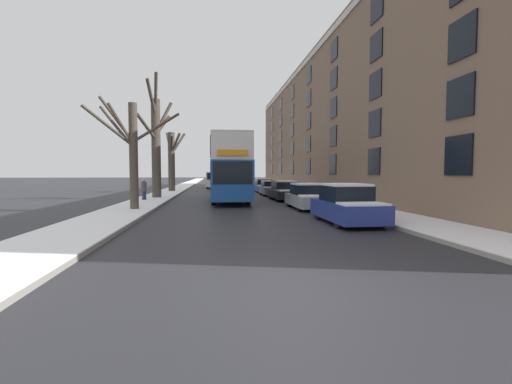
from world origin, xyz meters
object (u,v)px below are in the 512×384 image
at_px(parked_car_3, 272,188).
at_px(bare_tree_left_1, 156,143).
at_px(bare_tree_left_0, 132,150).
at_px(bare_tree_left_2, 172,159).
at_px(parked_car_1, 308,197).
at_px(oncoming_van, 214,179).
at_px(parked_car_4, 263,186).
at_px(parked_car_2, 284,191).
at_px(pedestrian_left_sidewalk, 144,189).
at_px(double_decker_bus, 228,166).
at_px(parked_car_0, 347,205).

bearing_deg(parked_car_3, bare_tree_left_1, -158.90).
height_order(bare_tree_left_0, bare_tree_left_2, bare_tree_left_2).
height_order(parked_car_1, oncoming_van, oncoming_van).
bearing_deg(parked_car_4, bare_tree_left_1, -136.91).
distance_m(parked_car_2, parked_car_3, 5.39).
relative_size(parked_car_1, pedestrian_left_sidewalk, 2.61).
relative_size(double_decker_bus, pedestrian_left_sidewalk, 6.87).
bearing_deg(double_decker_bus, bare_tree_left_0, -128.42).
xyz_separation_m(parked_car_0, oncoming_van, (-5.04, 33.29, 0.45)).
xyz_separation_m(bare_tree_left_0, parked_car_3, (9.35, 12.09, -2.54)).
bearing_deg(bare_tree_left_2, pedestrian_left_sidewalk, -92.49).
distance_m(bare_tree_left_1, oncoming_van, 20.35).
relative_size(parked_car_4, oncoming_van, 0.76).
xyz_separation_m(double_decker_bus, parked_car_0, (4.14, -11.81, -1.78)).
distance_m(bare_tree_left_2, parked_car_4, 9.85).
relative_size(bare_tree_left_2, parked_car_3, 1.58).
xyz_separation_m(double_decker_bus, pedestrian_left_sidewalk, (-5.80, -0.54, -1.61)).
relative_size(double_decker_bus, oncoming_van, 1.89).
distance_m(parked_car_0, parked_car_2, 11.94).
height_order(bare_tree_left_1, double_decker_bus, bare_tree_left_1).
height_order(bare_tree_left_0, parked_car_1, bare_tree_left_0).
height_order(bare_tree_left_1, parked_car_3, bare_tree_left_1).
bearing_deg(pedestrian_left_sidewalk, bare_tree_left_2, -140.69).
bearing_deg(bare_tree_left_0, parked_car_4, 61.58).
bearing_deg(oncoming_van, bare_tree_left_1, -102.71).
xyz_separation_m(bare_tree_left_1, double_decker_bus, (5.33, -1.86, -1.76)).
xyz_separation_m(bare_tree_left_2, parked_car_0, (9.42, -23.29, -2.71)).
bearing_deg(bare_tree_left_0, parked_car_3, 52.26).
distance_m(bare_tree_left_1, bare_tree_left_2, 9.65).
bearing_deg(bare_tree_left_1, oncoming_van, 77.29).
distance_m(bare_tree_left_0, double_decker_bus, 8.42).
bearing_deg(parked_car_3, parked_car_2, -90.00).
height_order(bare_tree_left_2, parked_car_2, bare_tree_left_2).
relative_size(bare_tree_left_1, parked_car_3, 2.33).
xyz_separation_m(bare_tree_left_0, parked_car_0, (9.35, -5.24, -2.45)).
distance_m(parked_car_1, parked_car_2, 6.35).
relative_size(bare_tree_left_2, double_decker_bus, 0.58).
bearing_deg(parked_car_0, double_decker_bus, 109.32).
xyz_separation_m(bare_tree_left_1, bare_tree_left_2, (0.04, 9.62, -0.83)).
bearing_deg(pedestrian_left_sidewalk, parked_car_1, 102.02).
bearing_deg(pedestrian_left_sidewalk, bare_tree_left_1, -149.49).
bearing_deg(parked_car_2, bare_tree_left_0, -144.40).
bearing_deg(parked_car_2, parked_car_1, -90.00).
bearing_deg(parked_car_2, oncoming_van, 103.29).
relative_size(bare_tree_left_0, pedestrian_left_sidewalk, 3.66).
bearing_deg(oncoming_van, parked_car_0, -81.38).
xyz_separation_m(bare_tree_left_1, pedestrian_left_sidewalk, (-0.48, -2.39, -3.37)).
xyz_separation_m(bare_tree_left_2, parked_car_1, (9.42, -17.70, -2.77)).
bearing_deg(bare_tree_left_1, bare_tree_left_0, -89.23).
height_order(parked_car_3, parked_car_4, parked_car_4).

